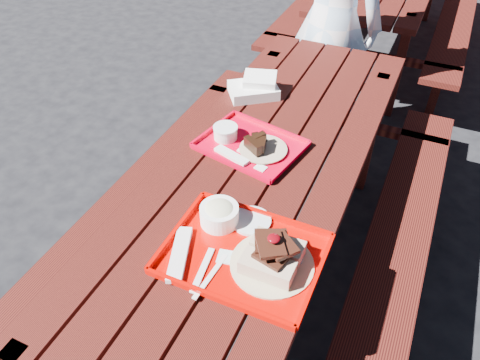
{
  "coord_description": "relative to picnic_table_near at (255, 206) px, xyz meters",
  "views": [
    {
      "loc": [
        0.52,
        -1.29,
        1.91
      ],
      "look_at": [
        0.0,
        -0.15,
        0.82
      ],
      "focal_mm": 35.0,
      "sensor_mm": 36.0,
      "label": 1
    }
  ],
  "objects": [
    {
      "name": "ground",
      "position": [
        0.0,
        0.0,
        -0.56
      ],
      "size": [
        60.0,
        60.0,
        0.0
      ],
      "primitive_type": "plane",
      "color": "black",
      "rests_on": "ground"
    },
    {
      "name": "white_cloth",
      "position": [
        -0.22,
        0.52,
        0.23
      ],
      "size": [
        0.27,
        0.26,
        0.09
      ],
      "color": "white",
      "rests_on": "picnic_table_near"
    },
    {
      "name": "picnic_table_near",
      "position": [
        0.0,
        0.0,
        0.0
      ],
      "size": [
        1.41,
        2.4,
        0.75
      ],
      "color": "#48140E",
      "rests_on": "ground"
    },
    {
      "name": "far_tray",
      "position": [
        -0.09,
        0.12,
        0.21
      ],
      "size": [
        0.45,
        0.38,
        0.07
      ],
      "color": "red",
      "rests_on": "picnic_table_near"
    },
    {
      "name": "near_tray",
      "position": [
        0.13,
        -0.39,
        0.23
      ],
      "size": [
        0.49,
        0.42,
        0.16
      ],
      "color": "#C30500",
      "rests_on": "picnic_table_near"
    },
    {
      "name": "person",
      "position": [
        -0.09,
        1.35,
        0.26
      ],
      "size": [
        0.63,
        0.45,
        1.63
      ],
      "primitive_type": "imported",
      "rotation": [
        0.0,
        0.0,
        3.03
      ],
      "color": "#B3D5F3",
      "rests_on": "ground"
    }
  ]
}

